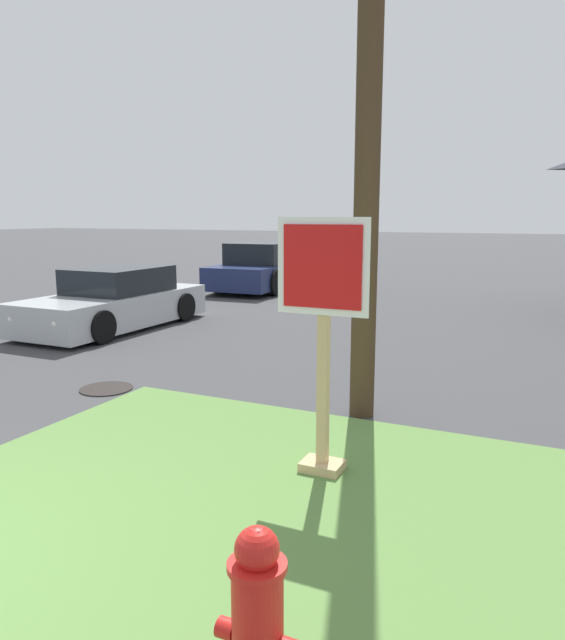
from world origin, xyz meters
The scene contains 5 objects.
grass_corner_patch centered at (2.03, 1.89, 0.04)m, with size 5.84×5.08×0.08m, color #567F3D.
stop_sign centered at (2.20, 2.97, 1.20)m, with size 0.81×0.28×2.22m.
manhole_cover centered at (-1.45, 4.32, 0.01)m, with size 0.70×0.70×0.02m, color black.
parked_sedan_silver centered at (-4.35, 7.91, 0.54)m, with size 1.89×4.28×1.25m.
pickup_truck_navy centered at (-4.51, 15.17, 0.62)m, with size 2.25×5.22×1.48m.
Camera 1 is at (3.99, -1.67, 2.32)m, focal length 33.37 mm.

